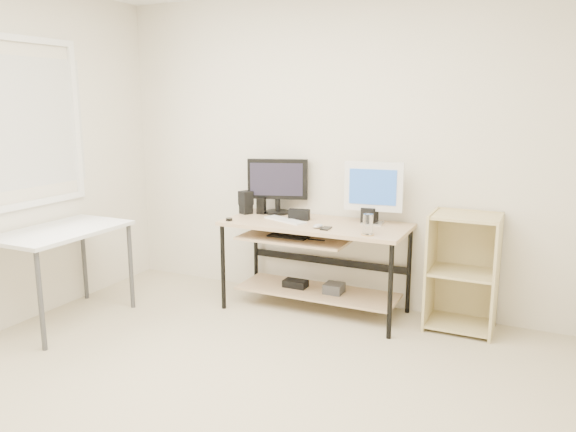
{
  "coord_description": "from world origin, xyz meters",
  "views": [
    {
      "loc": [
        1.7,
        -2.44,
        1.72
      ],
      "look_at": [
        -0.08,
        1.3,
        0.86
      ],
      "focal_mm": 35.0,
      "sensor_mm": 36.0,
      "label": 1
    }
  ],
  "objects_px": {
    "black_monitor": "(278,183)",
    "white_imac": "(374,188)",
    "side_table": "(62,239)",
    "audio_controller": "(261,206)",
    "desk": "(313,247)",
    "shelf_unit": "(463,271)"
  },
  "relations": [
    {
      "from": "black_monitor",
      "to": "white_imac",
      "type": "height_order",
      "value": "white_imac"
    },
    {
      "from": "side_table",
      "to": "black_monitor",
      "type": "distance_m",
      "value": 1.8
    },
    {
      "from": "black_monitor",
      "to": "audio_controller",
      "type": "height_order",
      "value": "black_monitor"
    },
    {
      "from": "white_imac",
      "to": "desk",
      "type": "bearing_deg",
      "value": -168.02
    },
    {
      "from": "white_imac",
      "to": "audio_controller",
      "type": "xyz_separation_m",
      "value": [
        -0.99,
        -0.03,
        -0.21
      ]
    },
    {
      "from": "desk",
      "to": "white_imac",
      "type": "height_order",
      "value": "white_imac"
    },
    {
      "from": "black_monitor",
      "to": "side_table",
      "type": "bearing_deg",
      "value": -153.13
    },
    {
      "from": "audio_controller",
      "to": "white_imac",
      "type": "bearing_deg",
      "value": 0.83
    },
    {
      "from": "shelf_unit",
      "to": "black_monitor",
      "type": "height_order",
      "value": "black_monitor"
    },
    {
      "from": "shelf_unit",
      "to": "audio_controller",
      "type": "xyz_separation_m",
      "value": [
        -1.71,
        -0.04,
        0.37
      ]
    },
    {
      "from": "shelf_unit",
      "to": "white_imac",
      "type": "relative_size",
      "value": 1.81
    },
    {
      "from": "desk",
      "to": "audio_controller",
      "type": "bearing_deg",
      "value": 167.47
    },
    {
      "from": "side_table",
      "to": "shelf_unit",
      "type": "distance_m",
      "value": 3.09
    },
    {
      "from": "side_table",
      "to": "black_monitor",
      "type": "relative_size",
      "value": 1.96
    },
    {
      "from": "white_imac",
      "to": "audio_controller",
      "type": "relative_size",
      "value": 3.36
    },
    {
      "from": "side_table",
      "to": "shelf_unit",
      "type": "height_order",
      "value": "shelf_unit"
    },
    {
      "from": "shelf_unit",
      "to": "audio_controller",
      "type": "relative_size",
      "value": 6.09
    },
    {
      "from": "side_table",
      "to": "shelf_unit",
      "type": "relative_size",
      "value": 1.11
    },
    {
      "from": "desk",
      "to": "audio_controller",
      "type": "height_order",
      "value": "audio_controller"
    },
    {
      "from": "shelf_unit",
      "to": "black_monitor",
      "type": "relative_size",
      "value": 1.77
    },
    {
      "from": "white_imac",
      "to": "audio_controller",
      "type": "height_order",
      "value": "white_imac"
    },
    {
      "from": "shelf_unit",
      "to": "white_imac",
      "type": "height_order",
      "value": "white_imac"
    }
  ]
}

